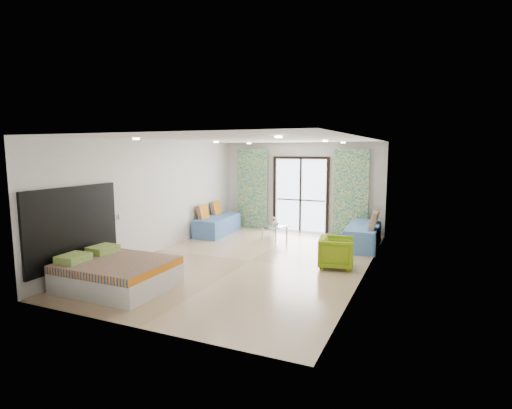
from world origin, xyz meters
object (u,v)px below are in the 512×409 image
at_px(daybed_left, 217,224).
at_px(armchair, 336,251).
at_px(coffee_table, 275,228).
at_px(daybed_right, 364,235).
at_px(bed, 116,274).

relative_size(daybed_left, armchair, 2.66).
bearing_deg(coffee_table, daybed_right, 2.80).
height_order(daybed_right, armchair, daybed_right).
bearing_deg(bed, armchair, 40.12).
relative_size(coffee_table, armchair, 0.98).
xyz_separation_m(coffee_table, armchair, (2.18, -2.04, 0.03)).
bearing_deg(daybed_right, armchair, -99.22).
bearing_deg(daybed_left, bed, -86.28).
bearing_deg(bed, daybed_left, 97.53).
xyz_separation_m(daybed_left, daybed_right, (4.23, 0.14, 0.02)).
height_order(daybed_left, daybed_right, daybed_right).
xyz_separation_m(bed, daybed_left, (-0.64, 4.85, 0.02)).
bearing_deg(daybed_left, armchair, -30.66).
height_order(bed, armchair, armchair).
xyz_separation_m(bed, coffee_table, (1.18, 4.87, 0.06)).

